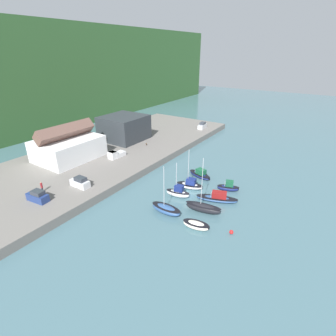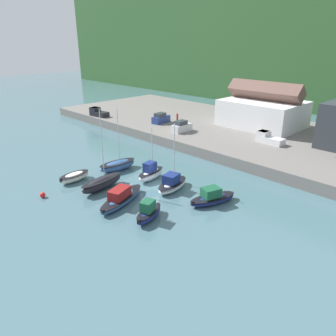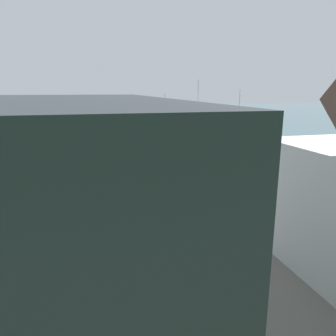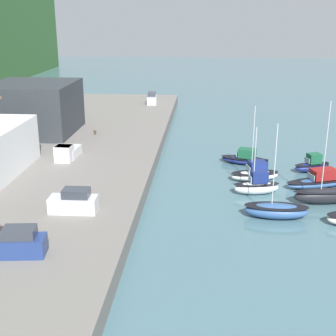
# 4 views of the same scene
# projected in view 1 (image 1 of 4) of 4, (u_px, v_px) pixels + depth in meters

# --- Properties ---
(ground_plane) EXTENTS (320.00, 320.00, 0.00)m
(ground_plane) POSITION_uv_depth(u_px,v_px,m) (188.00, 194.00, 54.04)
(ground_plane) COLOR #476B75
(quay_promenade) EXTENTS (101.20, 31.55, 1.77)m
(quay_promenade) POSITION_uv_depth(u_px,v_px,m) (92.00, 160.00, 68.11)
(quay_promenade) COLOR slate
(quay_promenade) RESTS_ON ground_plane
(harbor_clubhouse) EXTENTS (15.25, 11.89, 9.04)m
(harbor_clubhouse) POSITION_uv_depth(u_px,v_px,m) (68.00, 147.00, 66.00)
(harbor_clubhouse) COLOR white
(harbor_clubhouse) RESTS_ON quay_promenade
(yacht_club_building) EXTENTS (12.18, 11.72, 7.25)m
(yacht_club_building) POSITION_uv_depth(u_px,v_px,m) (124.00, 128.00, 79.97)
(yacht_club_building) COLOR #2D3338
(yacht_club_building) RESTS_ON quay_promenade
(moored_boat_0) EXTENTS (2.52, 6.14, 9.14)m
(moored_boat_0) POSITION_uv_depth(u_px,v_px,m) (166.00, 209.00, 47.59)
(moored_boat_0) COLOR #33568E
(moored_boat_0) RESTS_ON ground_plane
(moored_boat_1) EXTENTS (2.59, 5.17, 7.38)m
(moored_boat_1) POSITION_uv_depth(u_px,v_px,m) (178.00, 192.00, 52.75)
(moored_boat_1) COLOR silver
(moored_boat_1) RESTS_ON ground_plane
(moored_boat_2) EXTENTS (3.51, 6.05, 8.75)m
(moored_boat_2) POSITION_uv_depth(u_px,v_px,m) (190.00, 185.00, 56.06)
(moored_boat_2) COLOR white
(moored_boat_2) RESTS_ON ground_plane
(moored_boat_3) EXTENTS (3.86, 6.51, 2.04)m
(moored_boat_3) POSITION_uv_depth(u_px,v_px,m) (200.00, 174.00, 61.04)
(moored_boat_3) COLOR navy
(moored_boat_3) RESTS_ON ground_plane
(moored_boat_4) EXTENTS (2.56, 4.79, 1.15)m
(moored_boat_4) POSITION_uv_depth(u_px,v_px,m) (196.00, 225.00, 43.55)
(moored_boat_4) COLOR white
(moored_boat_4) RESTS_ON ground_plane
(moored_boat_5) EXTENTS (2.80, 6.90, 10.56)m
(moored_boat_5) POSITION_uv_depth(u_px,v_px,m) (203.00, 208.00, 47.83)
(moored_boat_5) COLOR black
(moored_boat_5) RESTS_ON ground_plane
(moored_boat_6) EXTENTS (4.83, 8.40, 2.03)m
(moored_boat_6) POSITION_uv_depth(u_px,v_px,m) (217.00, 198.00, 51.32)
(moored_boat_6) COLOR #33568E
(moored_boat_6) RESTS_ON ground_plane
(moored_boat_7) EXTENTS (3.07, 4.82, 2.29)m
(moored_boat_7) POSITION_uv_depth(u_px,v_px,m) (228.00, 187.00, 55.10)
(moored_boat_7) COLOR navy
(moored_boat_7) RESTS_ON ground_plane
(parked_car_0) EXTENTS (4.33, 2.12, 2.16)m
(parked_car_0) POSITION_uv_depth(u_px,v_px,m) (202.00, 126.00, 92.18)
(parked_car_0) COLOR silver
(parked_car_0) RESTS_ON quay_promenade
(parked_car_1) EXTENTS (2.27, 4.38, 2.16)m
(parked_car_1) POSITION_uv_depth(u_px,v_px,m) (38.00, 196.00, 47.96)
(parked_car_1) COLOR navy
(parked_car_1) RESTS_ON quay_promenade
(parked_car_2) EXTENTS (1.86, 4.23, 2.16)m
(parked_car_2) POSITION_uv_depth(u_px,v_px,m) (80.00, 183.00, 52.97)
(parked_car_2) COLOR silver
(parked_car_2) RESTS_ON quay_promenade
(pickup_truck_0) EXTENTS (4.81, 2.16, 1.90)m
(pickup_truck_0) POSITION_uv_depth(u_px,v_px,m) (116.00, 154.00, 67.35)
(pickup_truck_0) COLOR silver
(pickup_truck_0) RESTS_ON quay_promenade
(person_on_quay) EXTENTS (0.40, 0.40, 2.14)m
(person_on_quay) POSITION_uv_depth(u_px,v_px,m) (42.00, 187.00, 51.00)
(person_on_quay) COLOR #232838
(person_on_quay) RESTS_ON quay_promenade
(dog_on_quay) EXTENTS (0.82, 0.73, 0.68)m
(dog_on_quay) POSITION_uv_depth(u_px,v_px,m) (146.00, 144.00, 76.12)
(dog_on_quay) COLOR brown
(dog_on_quay) RESTS_ON quay_promenade
(mooring_buoy_0) EXTENTS (0.68, 0.68, 0.68)m
(mooring_buoy_0) POSITION_uv_depth(u_px,v_px,m) (231.00, 232.00, 42.29)
(mooring_buoy_0) COLOR red
(mooring_buoy_0) RESTS_ON ground_plane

